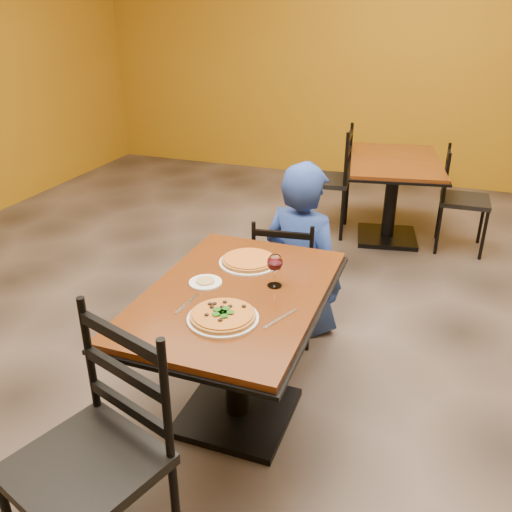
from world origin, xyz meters
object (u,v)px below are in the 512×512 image
at_px(table_main, 236,326).
at_px(pizza_main, 223,315).
at_px(chair_second_left, 324,180).
at_px(plate_far, 249,262).
at_px(chair_second_right, 465,201).
at_px(pizza_far, 249,260).
at_px(chair_main_near, 85,468).
at_px(chair_main_far, 286,276).
at_px(plate_main, 223,318).
at_px(wine_glass, 275,269).
at_px(table_second, 393,181).
at_px(diner, 303,247).
at_px(side_plate, 206,283).

distance_m(table_main, pizza_main, 0.33).
distance_m(chair_second_left, plate_far, 2.38).
distance_m(table_main, chair_second_right, 2.86).
distance_m(chair_second_left, pizza_far, 2.38).
bearing_deg(table_main, chair_main_near, -100.53).
height_order(chair_main_near, chair_main_far, chair_main_near).
height_order(chair_main_far, plate_main, chair_main_far).
bearing_deg(plate_main, wine_glass, 72.62).
relative_size(table_main, chair_second_left, 1.24).
bearing_deg(chair_second_left, chair_main_near, -5.62).
relative_size(table_second, diner, 1.14).
distance_m(chair_main_near, plate_main, 0.78).
relative_size(chair_second_right, diner, 0.79).
distance_m(table_main, chair_main_near, 0.98).
bearing_deg(plate_far, plate_main, -80.67).
bearing_deg(diner, chair_main_far, 85.12).
xyz_separation_m(chair_second_right, pizza_main, (-0.99, -2.91, 0.33)).
bearing_deg(chair_main_far, plate_main, 84.92).
distance_m(table_second, chair_second_left, 0.62).
distance_m(chair_second_right, wine_glass, 2.72).
xyz_separation_m(table_second, chair_second_left, (-0.62, 0.00, -0.06)).
bearing_deg(plate_main, plate_far, 99.33).
bearing_deg(plate_far, diner, 81.51).
bearing_deg(pizza_far, wine_glass, -42.52).
bearing_deg(table_second, side_plate, -102.47).
relative_size(chair_main_far, chair_second_right, 0.94).
bearing_deg(table_second, plate_far, -101.17).
distance_m(chair_second_left, diner, 1.68).
distance_m(pizza_main, wine_glass, 0.39).
xyz_separation_m(table_main, chair_second_left, (-0.20, 2.66, -0.06)).
height_order(chair_main_near, plate_far, chair_main_near).
relative_size(chair_second_right, side_plate, 5.55).
distance_m(side_plate, wine_glass, 0.35).
height_order(chair_main_far, diner, diner).
bearing_deg(chair_second_left, side_plate, -5.21).
relative_size(chair_second_left, plate_far, 3.20).
height_order(diner, side_plate, diner).
bearing_deg(plate_far, wine_glass, -42.52).
bearing_deg(table_main, diner, 86.75).
bearing_deg(chair_second_right, chair_second_left, 87.99).
bearing_deg(table_second, chair_main_near, -99.36).
bearing_deg(side_plate, wine_glass, 15.92).
distance_m(chair_main_far, pizza_main, 1.15).
relative_size(chair_main_far, diner, 0.74).
xyz_separation_m(chair_main_far, diner, (0.06, 0.15, 0.15)).
height_order(table_main, chair_second_left, chair_second_left).
relative_size(side_plate, wine_glass, 0.89).
bearing_deg(plate_main, chair_main_near, -107.26).
relative_size(diner, plate_main, 3.64).
relative_size(diner, plate_far, 3.64).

